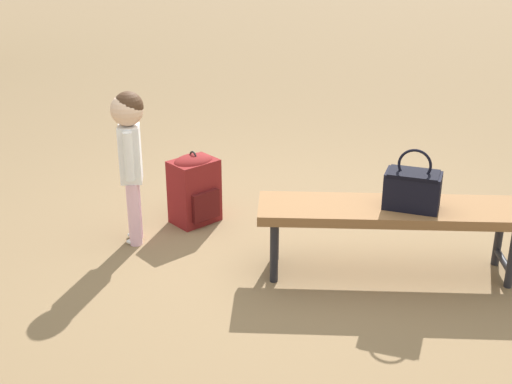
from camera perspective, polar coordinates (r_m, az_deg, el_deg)
ground_plane at (r=4.49m, az=3.38°, el=-4.92°), size 40.00×40.00×0.00m
park_bench at (r=4.12m, az=11.41°, el=-1.90°), size 1.64×0.61×0.45m
handbag at (r=4.05m, az=13.10°, el=0.32°), size 0.34×0.23×0.37m
child_standing at (r=4.41m, az=-10.64°, el=4.03°), size 0.21×0.27×1.04m
backpack_large at (r=4.80m, az=-5.24°, el=0.43°), size 0.38×0.39×0.54m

